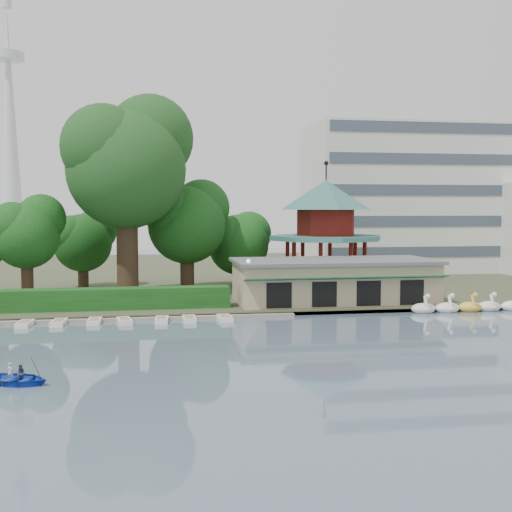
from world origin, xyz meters
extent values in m
plane|color=slate|center=(0.00, 0.00, 0.00)|extent=(220.00, 220.00, 0.00)
cube|color=#424930|center=(0.00, 52.00, 0.20)|extent=(220.00, 70.00, 0.40)
cube|color=gray|center=(0.00, 17.30, 0.15)|extent=(220.00, 0.60, 0.30)
cube|color=gray|center=(-12.00, 17.20, 0.12)|extent=(34.00, 1.60, 0.24)
cube|color=tan|center=(10.00, 22.00, 2.20)|extent=(18.00, 8.00, 3.60)
cube|color=#595B5E|center=(10.00, 22.00, 4.15)|extent=(18.60, 8.60, 0.30)
cube|color=#194C2D|center=(10.00, 17.70, 3.00)|extent=(18.00, 1.59, 0.45)
cylinder|color=tan|center=(12.00, 32.00, 1.00)|extent=(10.40, 10.40, 1.20)
cylinder|color=#326B62|center=(12.00, 32.00, 5.85)|extent=(12.40, 12.40, 0.50)
cylinder|color=maroon|center=(12.00, 32.00, 7.50)|extent=(6.40, 6.40, 2.80)
cone|color=#326B62|center=(12.00, 32.00, 10.50)|extent=(10.00, 10.00, 3.20)
cylinder|color=black|center=(12.00, 32.00, 13.00)|extent=(0.16, 0.16, 1.80)
cube|color=silver|center=(30.00, 50.00, 10.40)|extent=(30.00, 14.00, 20.00)
cone|color=silver|center=(-42.00, 140.00, 30.00)|extent=(6.00, 6.00, 60.00)
cylinder|color=silver|center=(-42.00, 140.00, 48.00)|extent=(8.00, 8.00, 2.00)
cube|color=#195019|center=(-15.00, 20.50, 1.30)|extent=(30.00, 2.00, 1.80)
cylinder|color=black|center=(1.50, 19.00, 2.40)|extent=(0.12, 0.12, 4.00)
sphere|color=beige|center=(1.50, 19.00, 4.50)|extent=(0.36, 0.36, 0.36)
cylinder|color=#3A281C|center=(-9.00, 28.00, 5.39)|extent=(2.07, 2.07, 9.99)
sphere|color=#1F4C1D|center=(-9.00, 28.00, 12.78)|extent=(11.49, 11.49, 11.49)
sphere|color=#1F4C1D|center=(-6.70, 29.72, 15.98)|extent=(8.61, 8.61, 8.61)
sphere|color=#1F4C1D|center=(-11.01, 26.85, 14.78)|extent=(8.04, 8.04, 8.04)
cylinder|color=#3A281C|center=(-18.00, 26.00, 2.87)|extent=(1.09, 1.09, 4.93)
sphere|color=#195019|center=(-18.00, 26.00, 6.52)|extent=(6.05, 6.05, 6.05)
sphere|color=#195019|center=(-16.79, 26.91, 8.10)|extent=(4.54, 4.54, 4.54)
sphere|color=#195019|center=(-19.06, 25.39, 7.51)|extent=(4.24, 4.24, 4.24)
cylinder|color=#3A281C|center=(-3.00, 32.00, 3.19)|extent=(1.46, 1.46, 5.57)
sphere|color=#195019|center=(-3.00, 32.00, 7.31)|extent=(8.12, 8.12, 8.12)
sphere|color=#195019|center=(-1.38, 33.22, 9.09)|extent=(6.09, 6.09, 6.09)
sphere|color=#195019|center=(-4.42, 31.19, 8.42)|extent=(5.68, 5.68, 5.68)
cylinder|color=#3A281C|center=(3.00, 36.00, 2.24)|extent=(1.23, 1.23, 3.69)
sphere|color=#195019|center=(3.00, 36.00, 4.97)|extent=(6.81, 6.81, 6.81)
sphere|color=#195019|center=(4.36, 37.02, 6.15)|extent=(5.11, 5.11, 5.11)
sphere|color=#195019|center=(1.81, 35.32, 5.71)|extent=(4.77, 4.77, 4.77)
cylinder|color=#3A281C|center=(-14.00, 36.00, 2.38)|extent=(1.13, 1.13, 3.97)
sphere|color=#195019|center=(-14.00, 36.00, 5.32)|extent=(6.27, 6.27, 6.27)
sphere|color=#195019|center=(-12.75, 36.94, 6.59)|extent=(4.71, 4.71, 4.71)
sphere|color=#195019|center=(-15.10, 35.37, 6.11)|extent=(4.39, 4.39, 4.39)
ellipsoid|color=white|center=(16.46, 16.58, 0.35)|extent=(2.16, 1.44, 0.99)
cylinder|color=white|center=(16.46, 16.03, 0.90)|extent=(0.26, 0.79, 1.29)
sphere|color=white|center=(16.46, 15.73, 1.55)|extent=(0.44, 0.44, 0.44)
ellipsoid|color=white|center=(18.67, 16.58, 0.35)|extent=(2.16, 1.44, 0.99)
cylinder|color=white|center=(18.67, 16.03, 0.90)|extent=(0.26, 0.79, 1.29)
sphere|color=white|center=(18.67, 15.73, 1.55)|extent=(0.44, 0.44, 0.44)
ellipsoid|color=gold|center=(20.83, 16.62, 0.35)|extent=(2.16, 1.44, 0.99)
cylinder|color=gold|center=(20.83, 16.07, 0.90)|extent=(0.26, 0.79, 1.29)
sphere|color=gold|center=(20.83, 15.77, 1.55)|extent=(0.44, 0.44, 0.44)
ellipsoid|color=white|center=(22.66, 16.70, 0.35)|extent=(2.16, 1.44, 0.99)
cylinder|color=white|center=(22.66, 16.15, 0.90)|extent=(0.26, 0.79, 1.29)
sphere|color=white|center=(22.66, 15.85, 1.55)|extent=(0.44, 0.44, 0.44)
cube|color=white|center=(-16.38, 15.61, 0.18)|extent=(1.18, 2.37, 0.36)
cube|color=white|center=(-13.89, 15.72, 0.18)|extent=(1.15, 2.36, 0.36)
cube|color=white|center=(-11.21, 15.91, 0.18)|extent=(1.06, 2.33, 0.36)
cube|color=white|center=(-8.89, 15.64, 0.18)|extent=(1.36, 2.43, 0.36)
cube|color=white|center=(-5.98, 15.65, 0.18)|extent=(1.15, 2.36, 0.36)
cube|color=white|center=(-3.80, 15.64, 0.18)|extent=(1.04, 2.32, 0.36)
cube|color=white|center=(-0.95, 15.61, 0.18)|extent=(1.17, 2.37, 0.36)
imported|color=#1C40B9|center=(-13.74, -1.35, 0.52)|extent=(6.02, 5.32, 1.03)
imported|color=silver|center=(-14.04, -1.15, 0.59)|extent=(0.42, 0.36, 0.98)
imported|color=#364054|center=(-13.44, -1.55, 0.57)|extent=(0.57, 0.52, 0.95)
cylinder|color=#3A281C|center=(-12.54, -1.35, 0.35)|extent=(0.94, 0.29, 2.01)
camera|label=1|loc=(-6.88, -35.26, 8.96)|focal=45.00mm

